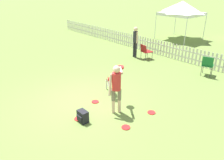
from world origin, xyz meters
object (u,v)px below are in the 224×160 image
at_px(leaping_dog, 110,80).
at_px(spectator_standing, 135,39).
at_px(backpack_on_grass, 83,116).
at_px(frisbee_midfield, 95,102).
at_px(folding_chair_center, 208,64).
at_px(frisbee_far_scatter, 78,119).
at_px(canopy_tent_main, 182,8).
at_px(handler_person, 117,83).
at_px(frisbee_near_handler, 151,112).
at_px(folding_chair_blue_left, 145,50).
at_px(frisbee_near_dog, 126,127).

bearing_deg(leaping_dog, spectator_standing, -116.28).
bearing_deg(backpack_on_grass, frisbee_midfield, 125.39).
height_order(frisbee_midfield, folding_chair_center, folding_chair_center).
xyz_separation_m(frisbee_midfield, folding_chair_center, (1.36, 5.25, 0.55)).
height_order(frisbee_midfield, spectator_standing, spectator_standing).
bearing_deg(leaping_dog, backpack_on_grass, 58.11).
distance_m(backpack_on_grass, folding_chair_center, 6.29).
bearing_deg(frisbee_far_scatter, canopy_tent_main, 109.33).
bearing_deg(canopy_tent_main, frisbee_midfield, -71.40).
bearing_deg(frisbee_far_scatter, leaping_dog, 110.79).
relative_size(frisbee_far_scatter, canopy_tent_main, 0.09).
bearing_deg(handler_person, spectator_standing, 69.67).
distance_m(leaping_dog, frisbee_near_handler, 2.04).
distance_m(leaping_dog, folding_chair_blue_left, 4.53).
xyz_separation_m(frisbee_near_handler, spectator_standing, (-4.42, 3.84, 1.03)).
height_order(leaping_dog, spectator_standing, spectator_standing).
distance_m(frisbee_near_dog, folding_chair_blue_left, 6.50).
distance_m(leaping_dog, frisbee_near_dog, 2.33).
height_order(handler_person, leaping_dog, handler_person).
height_order(handler_person, folding_chair_center, handler_person).
bearing_deg(leaping_dog, folding_chair_center, -167.77).
distance_m(frisbee_midfield, canopy_tent_main, 11.30).
height_order(handler_person, folding_chair_blue_left, handler_person).
distance_m(frisbee_near_dog, frisbee_midfield, 1.81).
bearing_deg(handler_person, canopy_tent_main, 55.30).
xyz_separation_m(frisbee_near_handler, canopy_tent_main, (-5.30, 9.54, 2.22)).
distance_m(frisbee_far_scatter, folding_chair_center, 6.37).
relative_size(handler_person, canopy_tent_main, 0.59).
bearing_deg(backpack_on_grass, handler_person, 78.26).
bearing_deg(handler_person, folding_chair_blue_left, 63.62).
relative_size(leaping_dog, backpack_on_grass, 2.74).
height_order(leaping_dog, frisbee_near_dog, leaping_dog).
height_order(frisbee_far_scatter, folding_chair_center, folding_chair_center).
xyz_separation_m(frisbee_far_scatter, folding_chair_blue_left, (-2.56, 6.02, 0.48)).
xyz_separation_m(handler_person, folding_chair_center, (0.42, 5.10, -0.45)).
height_order(leaping_dog, folding_chair_center, folding_chair_center).
height_order(frisbee_near_dog, frisbee_midfield, same).
height_order(folding_chair_blue_left, spectator_standing, spectator_standing).
bearing_deg(folding_chair_center, folding_chair_blue_left, -12.48).
relative_size(leaping_dog, frisbee_midfield, 3.91).
xyz_separation_m(folding_chair_center, spectator_standing, (-4.02, -0.45, 0.48)).
distance_m(handler_person, spectator_standing, 5.88).
relative_size(handler_person, leaping_dog, 1.61).
bearing_deg(folding_chair_center, canopy_tent_main, -63.80).
relative_size(frisbee_near_handler, backpack_on_grass, 0.70).
bearing_deg(frisbee_near_dog, folding_chair_blue_left, 126.29).
relative_size(frisbee_midfield, spectator_standing, 0.15).
xyz_separation_m(folding_chair_blue_left, canopy_tent_main, (-1.49, 5.50, 1.74)).
relative_size(backpack_on_grass, spectator_standing, 0.22).
height_order(handler_person, canopy_tent_main, canopy_tent_main).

